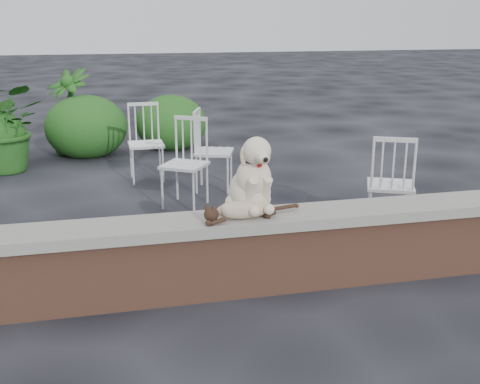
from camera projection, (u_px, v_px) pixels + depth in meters
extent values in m
plane|color=black|center=(321.00, 281.00, 4.48)|extent=(60.00, 60.00, 0.00)
cube|color=brown|center=(322.00, 251.00, 4.40)|extent=(6.00, 0.30, 0.50)
cube|color=slate|center=(324.00, 215.00, 4.32)|extent=(6.20, 0.40, 0.08)
imported|color=#245016|center=(7.00, 127.00, 7.51)|extent=(1.19, 1.07, 1.17)
imported|color=#245016|center=(70.00, 112.00, 8.53)|extent=(0.98, 0.98, 1.24)
ellipsoid|color=#245016|center=(86.00, 127.00, 8.44)|extent=(1.18, 1.08, 0.93)
ellipsoid|color=#245016|center=(171.00, 123.00, 8.93)|extent=(1.09, 1.00, 0.86)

